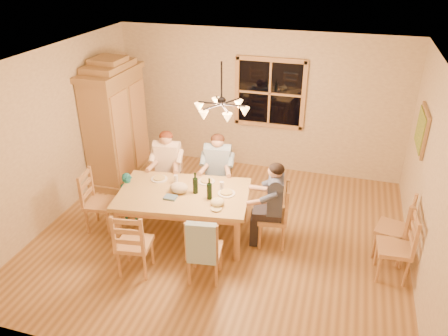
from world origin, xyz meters
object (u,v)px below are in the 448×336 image
(chair_spare_back, at_px, (391,238))
(wine_bottle_a, at_px, (195,183))
(chair_end_left, at_px, (101,212))
(chair_spare_front, at_px, (392,257))
(dining_table, at_px, (184,198))
(chair_far_left, at_px, (169,187))
(chandelier, at_px, (222,108))
(armoire, at_px, (116,125))
(wine_bottle_b, at_px, (209,189))
(adult_slate_man, at_px, (274,194))
(chair_far_right, at_px, (218,191))
(chair_near_left, at_px, (135,253))
(adult_woman, at_px, (167,159))
(chair_end_right, at_px, (272,225))
(chair_near_right, at_px, (205,259))
(child, at_px, (130,199))
(adult_plaid_man, at_px, (218,162))

(chair_spare_back, bearing_deg, wine_bottle_a, 111.68)
(chair_end_left, distance_m, chair_spare_front, 4.32)
(dining_table, height_order, chair_far_left, chair_far_left)
(chandelier, relative_size, armoire, 0.33)
(chair_far_left, relative_size, chair_spare_back, 1.00)
(armoire, bearing_deg, wine_bottle_b, -33.47)
(chair_end_left, relative_size, adult_slate_man, 1.13)
(chandelier, relative_size, chair_far_right, 0.78)
(chair_near_left, relative_size, adult_woman, 1.13)
(chair_near_left, distance_m, chair_end_right, 2.03)
(chandelier, xyz_separation_m, chair_near_right, (0.06, -0.99, -1.77))
(armoire, xyz_separation_m, chair_far_left, (1.27, -0.64, -0.75))
(chandelier, xyz_separation_m, wine_bottle_a, (-0.37, -0.12, -1.15))
(chair_far_right, xyz_separation_m, adult_woman, (-0.84, -0.12, 0.54))
(dining_table, height_order, chair_spare_back, chair_spare_back)
(chair_end_right, distance_m, wine_bottle_b, 1.12)
(chair_near_right, bearing_deg, adult_woman, 117.90)
(adult_woman, relative_size, child, 0.98)
(armoire, distance_m, wine_bottle_a, 2.50)
(dining_table, xyz_separation_m, adult_woman, (-0.60, 0.83, 0.18))
(chair_end_right, bearing_deg, adult_plaid_man, 46.64)
(chair_end_right, bearing_deg, wine_bottle_a, 89.08)
(armoire, xyz_separation_m, chair_end_left, (0.56, -1.66, -0.75))
(chair_end_right, bearing_deg, chair_spare_back, -92.31)
(chair_far_right, distance_m, wine_bottle_b, 1.19)
(adult_plaid_man, relative_size, child, 0.98)
(chandelier, bearing_deg, chair_end_right, 2.19)
(chair_far_left, height_order, wine_bottle_b, wine_bottle_b)
(chair_end_right, bearing_deg, armoire, 59.94)
(armoire, relative_size, chair_end_right, 2.32)
(chair_far_left, height_order, chair_spare_back, same)
(chair_spare_front, bearing_deg, chandelier, 80.60)
(wine_bottle_a, distance_m, chair_spare_front, 2.89)
(adult_slate_man, height_order, child, adult_slate_man)
(armoire, relative_size, adult_woman, 2.63)
(chair_far_left, relative_size, adult_plaid_man, 1.13)
(chair_far_left, bearing_deg, chandelier, 141.68)
(chair_far_left, relative_size, chair_end_right, 1.00)
(wine_bottle_b, distance_m, chair_spare_back, 2.68)
(chair_far_right, xyz_separation_m, chair_end_left, (-1.56, -1.14, 0.00))
(chair_near_right, bearing_deg, wine_bottle_a, 107.91)
(armoire, xyz_separation_m, adult_slate_man, (3.19, -1.28, -0.22))
(chair_near_left, bearing_deg, wine_bottle_b, 41.74)
(chair_near_right, bearing_deg, adult_slate_man, 46.74)
(chandelier, distance_m, dining_table, 1.53)
(adult_woman, relative_size, chair_spare_back, 0.88)
(chair_spare_front, bearing_deg, chair_end_left, 87.71)
(chandelier, xyz_separation_m, chair_spare_front, (2.45, -0.24, -1.77))
(chair_far_left, height_order, adult_plaid_man, adult_plaid_man)
(chair_near_right, distance_m, chair_end_left, 2.03)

